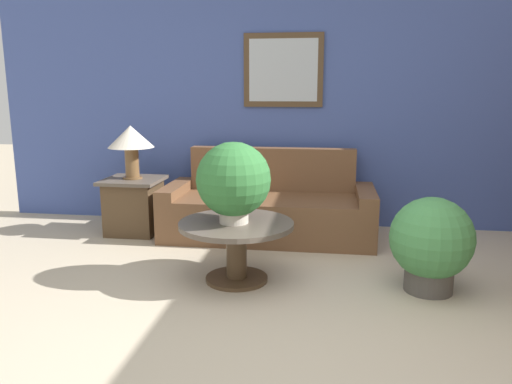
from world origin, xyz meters
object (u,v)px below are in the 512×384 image
table_lamp (131,140)px  potted_plant_floor (431,242)px  coffee_table (236,238)px  side_table (134,205)px  couch_main (269,209)px  potted_plant_on_table (234,181)px

table_lamp → potted_plant_floor: bearing=-22.9°
coffee_table → side_table: bearing=138.1°
coffee_table → table_lamp: table_lamp is taller
couch_main → side_table: size_ratio=3.59×
side_table → potted_plant_on_table: size_ratio=0.94×
coffee_table → table_lamp: 1.87m
side_table → potted_plant_floor: potted_plant_floor is taller
coffee_table → side_table: 1.76m
side_table → potted_plant_on_table: bearing=-42.7°
couch_main → coffee_table: couch_main is taller
couch_main → coffee_table: 1.26m
couch_main → coffee_table: bearing=-94.9°
side_table → table_lamp: table_lamp is taller
coffee_table → potted_plant_floor: 1.47m
couch_main → coffee_table: (-0.11, -1.25, 0.07)m
table_lamp → potted_plant_on_table: size_ratio=0.88×
side_table → potted_plant_floor: size_ratio=0.82×
couch_main → table_lamp: bearing=-176.9°
potted_plant_floor → potted_plant_on_table: bearing=-179.1°
table_lamp → potted_plant_floor: size_ratio=0.76×
side_table → table_lamp: size_ratio=1.07×
couch_main → side_table: couch_main is taller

